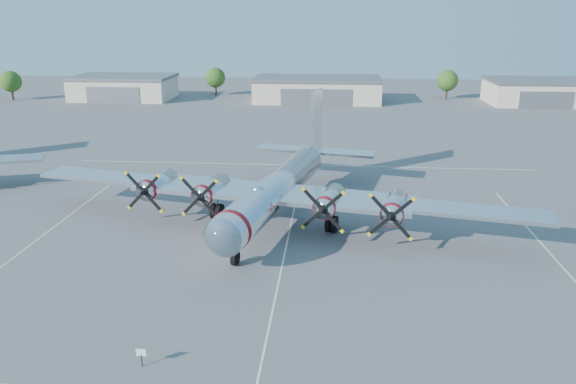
# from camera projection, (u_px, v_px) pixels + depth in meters

# --- Properties ---
(ground) EXTENTS (260.00, 260.00, 0.00)m
(ground) POSITION_uv_depth(u_px,v_px,m) (288.00, 237.00, 49.93)
(ground) COLOR #5B5B5E
(ground) RESTS_ON ground
(parking_lines) EXTENTS (60.00, 50.08, 0.01)m
(parking_lines) POSITION_uv_depth(u_px,v_px,m) (287.00, 245.00, 48.26)
(parking_lines) COLOR silver
(parking_lines) RESTS_ON ground
(hangar_west) EXTENTS (22.60, 14.60, 5.40)m
(hangar_west) POSITION_uv_depth(u_px,v_px,m) (124.00, 87.00, 130.41)
(hangar_west) COLOR beige
(hangar_west) RESTS_ON ground
(hangar_center) EXTENTS (28.60, 14.60, 5.40)m
(hangar_center) POSITION_uv_depth(u_px,v_px,m) (317.00, 89.00, 126.96)
(hangar_center) COLOR beige
(hangar_center) RESTS_ON ground
(hangar_east) EXTENTS (20.60, 14.60, 5.40)m
(hangar_east) POSITION_uv_depth(u_px,v_px,m) (535.00, 91.00, 123.27)
(hangar_east) COLOR beige
(hangar_east) RESTS_ON ground
(tree_far_west) EXTENTS (4.80, 4.80, 6.64)m
(tree_far_west) POSITION_uv_depth(u_px,v_px,m) (11.00, 82.00, 128.11)
(tree_far_west) COLOR #382619
(tree_far_west) RESTS_ON ground
(tree_west) EXTENTS (4.80, 4.80, 6.64)m
(tree_west) POSITION_uv_depth(u_px,v_px,m) (215.00, 78.00, 136.05)
(tree_west) COLOR #382619
(tree_west) RESTS_ON ground
(tree_east) EXTENTS (4.80, 4.80, 6.64)m
(tree_east) POSITION_uv_depth(u_px,v_px,m) (448.00, 81.00, 129.93)
(tree_east) COLOR #382619
(tree_east) RESTS_ON ground
(main_bomber_b29) EXTENTS (54.21, 42.65, 10.66)m
(main_bomber_b29) POSITION_uv_depth(u_px,v_px,m) (280.00, 218.00, 54.73)
(main_bomber_b29) COLOR white
(main_bomber_b29) RESTS_ON ground
(info_placard) EXTENTS (0.59, 0.08, 1.12)m
(info_placard) POSITION_uv_depth(u_px,v_px,m) (141.00, 354.00, 31.41)
(info_placard) COLOR black
(info_placard) RESTS_ON ground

